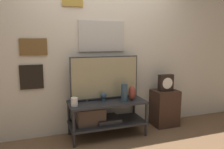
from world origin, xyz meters
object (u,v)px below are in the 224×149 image
Objects in this scene: vase_urn_stoneware at (132,93)px; candle_jar at (74,102)px; television at (105,78)px; mantel_clock at (166,83)px; decorative_bust at (104,96)px; vase_tall_ceramic at (124,92)px.

vase_urn_stoneware reaches higher than candle_jar.
mantel_clock is at bearing -3.84° from television.
candle_jar is 0.93× the size of decorative_bust.
mantel_clock reaches higher than decorative_bust.
vase_tall_ceramic is 0.32m from decorative_bust.
vase_tall_ceramic is 0.98× the size of mantel_clock.
television is 0.62m from candle_jar.
television is at bearing 141.04° from vase_tall_ceramic.
candle_jar is at bearing -159.75° from television.
television is 8.04× the size of decorative_bust.
vase_tall_ceramic is 0.14m from vase_urn_stoneware.
mantel_clock is at bearing 8.77° from vase_tall_ceramic.
mantel_clock is (1.57, 0.12, 0.15)m from candle_jar.
television is 0.38m from vase_tall_ceramic.
vase_urn_stoneware reaches higher than decorative_bust.
vase_urn_stoneware is at bearing 0.75° from candle_jar.
decorative_bust is (-0.43, 0.10, -0.04)m from vase_urn_stoneware.
vase_tall_ceramic is at bearing -0.30° from candle_jar.
mantel_clock reaches higher than vase_urn_stoneware.
vase_tall_ceramic is at bearing -38.96° from television.
vase_tall_ceramic is at bearing -171.23° from mantel_clock.
television is at bearing 20.25° from candle_jar.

